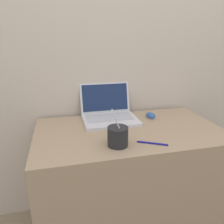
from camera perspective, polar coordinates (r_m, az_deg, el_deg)
wall_back at (r=1.50m, az=0.82°, el=19.35°), size 7.00×0.04×2.50m
desk at (r=1.46m, az=4.21°, el=-17.87°), size 1.07×0.61×0.73m
laptop at (r=1.41m, az=-0.89°, el=-0.16°), size 0.34×0.32×0.21m
drink_cup at (r=1.06m, az=1.52°, el=-6.28°), size 0.10×0.10×0.19m
computer_mouse at (r=1.47m, az=10.06°, el=-0.89°), size 0.06×0.09×0.03m
pen at (r=1.11m, az=10.50°, el=-8.01°), size 0.14×0.08×0.01m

